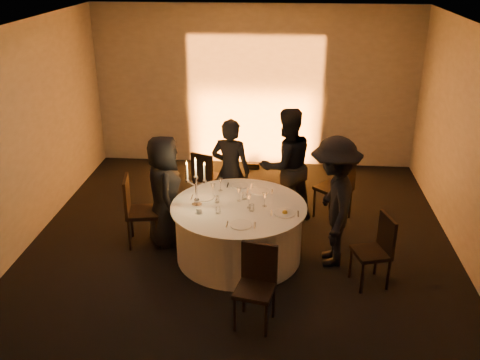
# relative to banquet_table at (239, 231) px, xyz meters

# --- Properties ---
(floor) EXTENTS (7.00, 7.00, 0.00)m
(floor) POSITION_rel_banquet_table_xyz_m (0.00, 0.00, -0.38)
(floor) COLOR black
(floor) RESTS_ON ground
(ceiling) EXTENTS (7.00, 7.00, 0.00)m
(ceiling) POSITION_rel_banquet_table_xyz_m (0.00, 0.00, 2.62)
(ceiling) COLOR silver
(ceiling) RESTS_ON wall_back
(wall_back) EXTENTS (7.00, 0.00, 7.00)m
(wall_back) POSITION_rel_banquet_table_xyz_m (0.00, 3.50, 1.12)
(wall_back) COLOR #A9A49D
(wall_back) RESTS_ON floor
(wall_front) EXTENTS (7.00, 0.00, 7.00)m
(wall_front) POSITION_rel_banquet_table_xyz_m (0.00, -3.50, 1.12)
(wall_front) COLOR #A9A49D
(wall_front) RESTS_ON floor
(wall_left) EXTENTS (0.00, 7.00, 7.00)m
(wall_left) POSITION_rel_banquet_table_xyz_m (-3.00, 0.00, 1.12)
(wall_left) COLOR #A9A49D
(wall_left) RESTS_ON floor
(uplighter_fixture) EXTENTS (0.25, 0.12, 0.10)m
(uplighter_fixture) POSITION_rel_banquet_table_xyz_m (0.00, 3.20, -0.33)
(uplighter_fixture) COLOR black
(uplighter_fixture) RESTS_ON floor
(banquet_table) EXTENTS (1.80, 1.80, 0.77)m
(banquet_table) POSITION_rel_banquet_table_xyz_m (0.00, 0.00, 0.00)
(banquet_table) COLOR black
(banquet_table) RESTS_ON floor
(chair_left) EXTENTS (0.52, 0.52, 1.02)m
(chair_left) POSITION_rel_banquet_table_xyz_m (-1.45, 0.23, 0.19)
(chair_left) COLOR black
(chair_left) RESTS_ON floor
(chair_back_left) EXTENTS (0.50, 0.50, 0.88)m
(chair_back_left) POSITION_rel_banquet_table_xyz_m (-0.69, 1.66, 0.11)
(chair_back_left) COLOR black
(chair_back_left) RESTS_ON floor
(chair_back_right) EXTENTS (0.65, 0.65, 1.05)m
(chair_back_right) POSITION_rel_banquet_table_xyz_m (1.41, 1.20, 0.21)
(chair_back_right) COLOR black
(chair_back_right) RESTS_ON floor
(chair_right) EXTENTS (0.50, 0.50, 0.92)m
(chair_right) POSITION_rel_banquet_table_xyz_m (1.75, -0.49, 0.13)
(chair_right) COLOR black
(chair_right) RESTS_ON floor
(chair_front) EXTENTS (0.48, 0.48, 0.93)m
(chair_front) POSITION_rel_banquet_table_xyz_m (0.31, -1.35, 0.14)
(chair_front) COLOR black
(chair_front) RESTS_ON floor
(guest_left) EXTENTS (0.71, 0.89, 1.59)m
(guest_left) POSITION_rel_banquet_table_xyz_m (-1.06, 0.31, 0.41)
(guest_left) COLOR black
(guest_left) RESTS_ON floor
(guest_back_left) EXTENTS (0.66, 0.50, 1.63)m
(guest_back_left) POSITION_rel_banquet_table_xyz_m (-0.21, 1.05, 0.43)
(guest_back_left) COLOR black
(guest_back_left) RESTS_ON floor
(guest_back_right) EXTENTS (1.08, 1.00, 1.78)m
(guest_back_right) POSITION_rel_banquet_table_xyz_m (0.62, 1.17, 0.50)
(guest_back_right) COLOR black
(guest_back_right) RESTS_ON floor
(guest_right) EXTENTS (0.67, 1.14, 1.75)m
(guest_right) POSITION_rel_banquet_table_xyz_m (1.23, -0.02, 0.49)
(guest_right) COLOR black
(guest_right) RESTS_ON floor
(plate_left) EXTENTS (0.36, 0.25, 0.01)m
(plate_left) POSITION_rel_banquet_table_xyz_m (-0.49, 0.19, 0.39)
(plate_left) COLOR white
(plate_left) RESTS_ON banquet_table
(plate_back_left) EXTENTS (0.36, 0.25, 0.01)m
(plate_back_left) POSITION_rel_banquet_table_xyz_m (-0.04, 0.63, 0.39)
(plate_back_left) COLOR white
(plate_back_left) RESTS_ON banquet_table
(plate_back_right) EXTENTS (0.35, 0.27, 0.01)m
(plate_back_right) POSITION_rel_banquet_table_xyz_m (0.26, 0.47, 0.39)
(plate_back_right) COLOR white
(plate_back_right) RESTS_ON banquet_table
(plate_right) EXTENTS (0.36, 0.28, 0.08)m
(plate_right) POSITION_rel_banquet_table_xyz_m (0.61, -0.19, 0.40)
(plate_right) COLOR white
(plate_right) RESTS_ON banquet_table
(plate_front) EXTENTS (0.35, 0.28, 0.01)m
(plate_front) POSITION_rel_banquet_table_xyz_m (0.07, -0.54, 0.39)
(plate_front) COLOR white
(plate_front) RESTS_ON banquet_table
(coffee_cup) EXTENTS (0.11, 0.11, 0.07)m
(coffee_cup) POSITION_rel_banquet_table_xyz_m (-0.49, -0.25, 0.42)
(coffee_cup) COLOR white
(coffee_cup) RESTS_ON banquet_table
(candelabra) EXTENTS (0.28, 0.13, 0.67)m
(candelabra) POSITION_rel_banquet_table_xyz_m (-0.55, -0.04, 0.62)
(candelabra) COLOR silver
(candelabra) RESTS_ON banquet_table
(wine_glass_a) EXTENTS (0.07, 0.07, 0.19)m
(wine_glass_a) POSITION_rel_banquet_table_xyz_m (-0.01, 0.14, 0.52)
(wine_glass_a) COLOR silver
(wine_glass_a) RESTS_ON banquet_table
(wine_glass_b) EXTENTS (0.07, 0.07, 0.19)m
(wine_glass_b) POSITION_rel_banquet_table_xyz_m (0.34, 0.01, 0.52)
(wine_glass_b) COLOR silver
(wine_glass_b) RESTS_ON banquet_table
(wine_glass_c) EXTENTS (0.07, 0.07, 0.19)m
(wine_glass_c) POSITION_rel_banquet_table_xyz_m (-0.29, 0.45, 0.52)
(wine_glass_c) COLOR silver
(wine_glass_c) RESTS_ON banquet_table
(wine_glass_d) EXTENTS (0.07, 0.07, 0.19)m
(wine_glass_d) POSITION_rel_banquet_table_xyz_m (-0.37, 0.25, 0.52)
(wine_glass_d) COLOR silver
(wine_glass_d) RESTS_ON banquet_table
(wine_glass_e) EXTENTS (0.07, 0.07, 0.19)m
(wine_glass_e) POSITION_rel_banquet_table_xyz_m (0.14, -0.05, 0.52)
(wine_glass_e) COLOR silver
(wine_glass_e) RESTS_ON banquet_table
(tumbler_a) EXTENTS (0.07, 0.07, 0.09)m
(tumbler_a) POSITION_rel_banquet_table_xyz_m (-0.30, 0.07, 0.43)
(tumbler_a) COLOR silver
(tumbler_a) RESTS_ON banquet_table
(tumbler_b) EXTENTS (0.07, 0.07, 0.09)m
(tumbler_b) POSITION_rel_banquet_table_xyz_m (0.06, 0.20, 0.43)
(tumbler_b) COLOR silver
(tumbler_b) RESTS_ON banquet_table
(tumbler_c) EXTENTS (0.07, 0.07, 0.09)m
(tumbler_c) POSITION_rel_banquet_table_xyz_m (-0.24, -0.25, 0.43)
(tumbler_c) COLOR silver
(tumbler_c) RESTS_ON banquet_table
(tumbler_d) EXTENTS (0.07, 0.07, 0.09)m
(tumbler_d) POSITION_rel_banquet_table_xyz_m (0.18, -0.14, 0.43)
(tumbler_d) COLOR silver
(tumbler_d) RESTS_ON banquet_table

